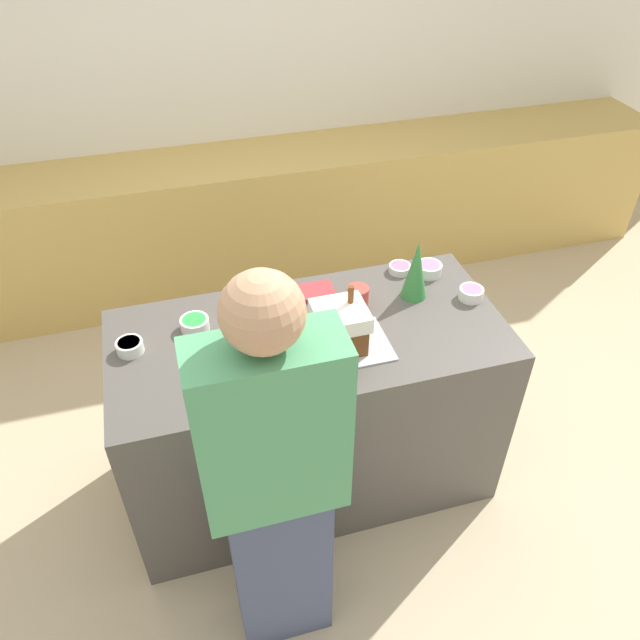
% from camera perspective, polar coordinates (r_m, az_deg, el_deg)
% --- Properties ---
extents(ground_plane, '(12.00, 12.00, 0.00)m').
position_cam_1_polar(ground_plane, '(3.31, -0.82, -13.73)').
color(ground_plane, '#C6B28E').
extents(wall_back, '(8.00, 0.05, 2.60)m').
position_cam_1_polar(wall_back, '(4.30, -9.01, 20.76)').
color(wall_back, white).
rests_on(wall_back, ground_plane).
extents(back_cabinet_block, '(6.00, 0.60, 0.92)m').
position_cam_1_polar(back_cabinet_block, '(4.36, -7.23, 8.95)').
color(back_cabinet_block, tan).
rests_on(back_cabinet_block, ground_plane).
extents(kitchen_island, '(1.67, 0.79, 0.94)m').
position_cam_1_polar(kitchen_island, '(2.94, -0.91, -8.20)').
color(kitchen_island, '#514C47').
rests_on(kitchen_island, ground_plane).
extents(baking_tray, '(0.41, 0.28, 0.01)m').
position_cam_1_polar(baking_tray, '(2.54, 1.78, -2.45)').
color(baking_tray, silver).
rests_on(baking_tray, kitchen_island).
extents(gingerbread_house, '(0.21, 0.20, 0.27)m').
position_cam_1_polar(gingerbread_house, '(2.47, 1.84, -0.61)').
color(gingerbread_house, brown).
rests_on(gingerbread_house, baking_tray).
extents(decorative_tree, '(0.12, 0.12, 0.28)m').
position_cam_1_polar(decorative_tree, '(2.77, 8.78, 4.57)').
color(decorative_tree, '#33843D').
rests_on(decorative_tree, kitchen_island).
extents(candy_bowl_beside_tree, '(0.12, 0.12, 0.05)m').
position_cam_1_polar(candy_bowl_beside_tree, '(2.67, -11.38, -0.33)').
color(candy_bowl_beside_tree, silver).
rests_on(candy_bowl_beside_tree, kitchen_island).
extents(candy_bowl_near_tray_right, '(0.11, 0.11, 0.05)m').
position_cam_1_polar(candy_bowl_near_tray_right, '(2.86, 13.65, 2.42)').
color(candy_bowl_near_tray_right, white).
rests_on(candy_bowl_near_tray_right, kitchen_island).
extents(candy_bowl_far_left, '(0.11, 0.11, 0.05)m').
position_cam_1_polar(candy_bowl_far_left, '(2.62, -17.00, -2.31)').
color(candy_bowl_far_left, silver).
rests_on(candy_bowl_far_left, kitchen_island).
extents(candy_bowl_behind_tray, '(0.11, 0.11, 0.04)m').
position_cam_1_polar(candy_bowl_behind_tray, '(2.70, -6.97, 0.63)').
color(candy_bowl_behind_tray, white).
rests_on(candy_bowl_behind_tray, kitchen_island).
extents(candy_bowl_front_corner, '(0.12, 0.12, 0.05)m').
position_cam_1_polar(candy_bowl_front_corner, '(2.98, 9.93, 4.65)').
color(candy_bowl_front_corner, white).
rests_on(candy_bowl_front_corner, kitchen_island).
extents(candy_bowl_center_rear, '(0.11, 0.11, 0.04)m').
position_cam_1_polar(candy_bowl_center_rear, '(2.98, 7.32, 4.73)').
color(candy_bowl_center_rear, silver).
rests_on(candy_bowl_center_rear, kitchen_island).
extents(cookbook, '(0.21, 0.12, 0.02)m').
position_cam_1_polar(cookbook, '(2.82, -0.85, 2.57)').
color(cookbook, '#B23338').
rests_on(cookbook, kitchen_island).
extents(mug, '(0.09, 0.09, 0.10)m').
position_cam_1_polar(mug, '(2.72, 3.48, 2.07)').
color(mug, '#B24238').
rests_on(mug, kitchen_island).
extents(person, '(0.46, 0.58, 1.76)m').
position_cam_1_polar(person, '(2.14, -4.14, -14.77)').
color(person, '#424C6B').
rests_on(person, ground_plane).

